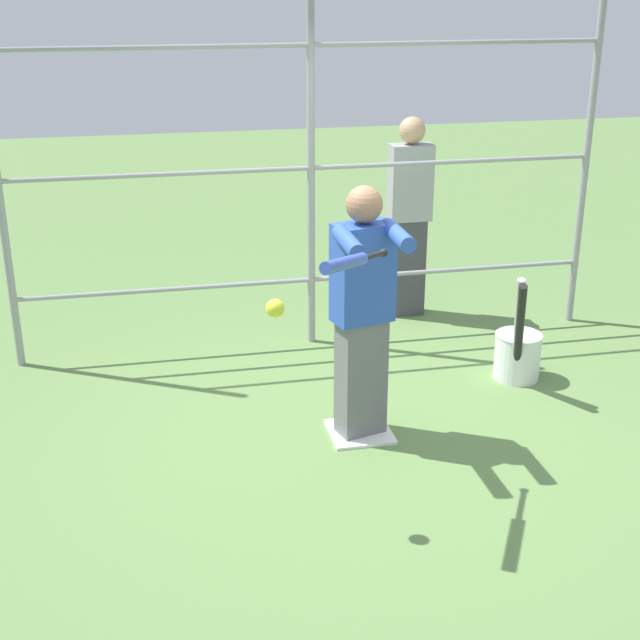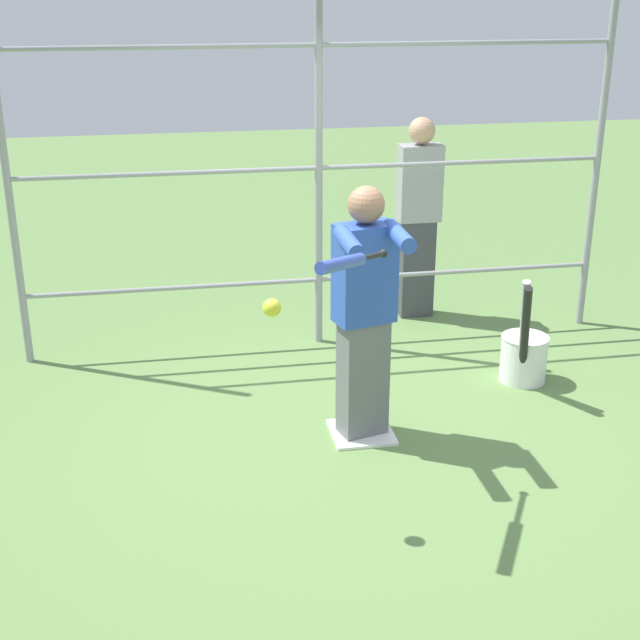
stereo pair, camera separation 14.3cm
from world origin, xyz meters
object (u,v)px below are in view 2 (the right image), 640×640
at_px(batter, 365,307).
at_px(bat_bucket, 524,355).
at_px(baseball_bat_swinging, 347,262).
at_px(softball_in_flight, 272,308).
at_px(bystander_behind_fence, 418,216).

relative_size(batter, bat_bucket, 1.85).
height_order(baseball_bat_swinging, softball_in_flight, baseball_bat_swinging).
relative_size(batter, bystander_behind_fence, 0.96).
bearing_deg(softball_in_flight, batter, -130.02).
bearing_deg(softball_in_flight, bystander_behind_fence, -119.34).
bearing_deg(bat_bucket, bystander_behind_fence, -75.05).
height_order(softball_in_flight, bat_bucket, softball_in_flight).
bearing_deg(baseball_bat_swinging, bat_bucket, -139.25).
bearing_deg(bat_bucket, baseball_bat_swinging, 40.75).
height_order(baseball_bat_swinging, bystander_behind_fence, bystander_behind_fence).
height_order(baseball_bat_swinging, bat_bucket, baseball_bat_swinging).
xyz_separation_m(batter, bat_bucket, (-1.34, -0.58, -0.68)).
relative_size(softball_in_flight, bat_bucket, 0.11).
xyz_separation_m(baseball_bat_swinging, softball_in_flight, (0.39, -0.01, -0.22)).
distance_m(batter, baseball_bat_swinging, 1.03).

